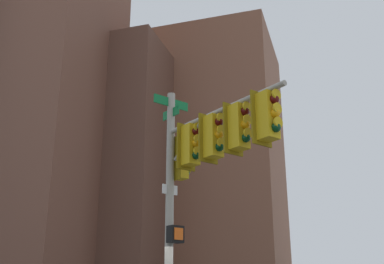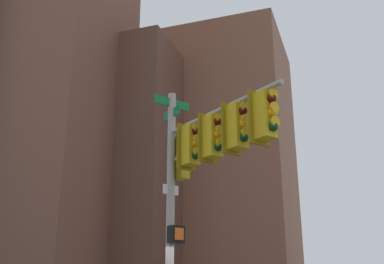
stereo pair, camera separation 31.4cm
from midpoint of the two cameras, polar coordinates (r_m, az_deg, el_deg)
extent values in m
cylinder|color=#9E998C|center=(11.84, -1.86, -10.02)|extent=(0.21, 0.21, 6.49)
cylinder|color=#9E998C|center=(10.90, 4.11, 2.60)|extent=(3.29, 2.30, 0.12)
cylinder|color=#9E998C|center=(11.67, 0.19, -1.26)|extent=(0.90, 0.65, 0.75)
cube|color=#0F6B33|center=(12.65, -1.71, 3.52)|extent=(0.64, 0.92, 0.24)
cube|color=#0F6B33|center=(12.54, -1.73, 2.25)|extent=(0.60, 0.42, 0.24)
cube|color=white|center=(11.95, -1.82, -6.95)|extent=(0.28, 0.39, 0.24)
cube|color=gold|center=(11.53, 0.63, -1.60)|extent=(0.47, 0.47, 1.00)
cube|color=#7D640C|center=(11.67, 0.07, -1.82)|extent=(0.34, 0.47, 1.16)
sphere|color=#470A07|center=(11.46, 1.24, 0.08)|extent=(0.20, 0.20, 0.20)
cylinder|color=gold|center=(11.45, 1.43, 0.59)|extent=(0.16, 0.21, 0.23)
sphere|color=#F29E0C|center=(11.37, 1.25, -1.36)|extent=(0.20, 0.20, 0.20)
cylinder|color=gold|center=(11.35, 1.45, -0.84)|extent=(0.16, 0.21, 0.23)
sphere|color=#0A3819|center=(11.29, 1.26, -2.81)|extent=(0.20, 0.20, 0.20)
cylinder|color=gold|center=(11.26, 1.46, -2.30)|extent=(0.16, 0.21, 0.23)
cube|color=gold|center=(10.89, 3.32, -0.54)|extent=(0.47, 0.47, 1.00)
cube|color=#7D640C|center=(11.03, 2.69, -0.79)|extent=(0.34, 0.47, 1.16)
sphere|color=#470A07|center=(10.84, 3.98, 1.24)|extent=(0.20, 0.20, 0.20)
cylinder|color=gold|center=(10.83, 4.19, 1.78)|extent=(0.16, 0.21, 0.23)
sphere|color=#F29E0C|center=(10.75, 4.01, -0.26)|extent=(0.20, 0.20, 0.20)
cylinder|color=gold|center=(10.73, 4.23, 0.28)|extent=(0.16, 0.21, 0.23)
sphere|color=#0A3819|center=(10.65, 4.05, -1.79)|extent=(0.20, 0.20, 0.20)
cylinder|color=gold|center=(10.63, 4.26, -1.25)|extent=(0.16, 0.21, 0.23)
cube|color=gold|center=(10.29, 6.33, 0.65)|extent=(0.47, 0.47, 1.00)
cube|color=#7D640C|center=(10.42, 5.62, 0.38)|extent=(0.34, 0.47, 1.16)
sphere|color=#470A07|center=(10.26, 7.04, 2.54)|extent=(0.20, 0.20, 0.20)
cylinder|color=gold|center=(10.25, 7.27, 3.11)|extent=(0.16, 0.21, 0.23)
sphere|color=#F29E0C|center=(10.15, 7.11, 0.96)|extent=(0.20, 0.20, 0.20)
cylinder|color=gold|center=(10.14, 7.34, 1.54)|extent=(0.16, 0.21, 0.23)
sphere|color=#0A3819|center=(10.05, 7.17, -0.65)|extent=(0.20, 0.20, 0.20)
cylinder|color=gold|center=(10.04, 7.41, -0.07)|extent=(0.16, 0.21, 0.23)
cube|color=gold|center=(9.73, 9.70, 1.99)|extent=(0.47, 0.47, 1.00)
cube|color=#7D640C|center=(9.85, 8.91, 1.68)|extent=(0.34, 0.47, 1.16)
sphere|color=#470A07|center=(9.71, 10.47, 3.98)|extent=(0.20, 0.20, 0.20)
cylinder|color=gold|center=(9.70, 10.72, 4.59)|extent=(0.16, 0.21, 0.23)
sphere|color=#F29E0C|center=(9.60, 10.57, 2.33)|extent=(0.20, 0.20, 0.20)
cylinder|color=gold|center=(9.59, 10.82, 2.94)|extent=(0.16, 0.21, 0.23)
sphere|color=#0A3819|center=(9.49, 10.68, 0.64)|extent=(0.20, 0.20, 0.20)
cylinder|color=gold|center=(9.48, 10.93, 1.26)|extent=(0.16, 0.21, 0.23)
cube|color=gold|center=(12.32, -0.62, -3.41)|extent=(0.47, 0.47, 1.00)
cube|color=#7D640C|center=(12.21, -1.35, -3.27)|extent=(0.47, 0.34, 1.16)
sphere|color=#470A07|center=(12.51, 0.14, -2.23)|extent=(0.20, 0.20, 0.20)
cylinder|color=gold|center=(12.58, 0.38, -1.89)|extent=(0.21, 0.16, 0.23)
sphere|color=#F29E0C|center=(12.43, 0.14, -3.56)|extent=(0.20, 0.20, 0.20)
cylinder|color=gold|center=(12.49, 0.38, -3.21)|extent=(0.21, 0.16, 0.23)
sphere|color=#0A3819|center=(12.36, 0.14, -4.90)|extent=(0.20, 0.20, 0.20)
cylinder|color=gold|center=(12.42, 0.39, -4.54)|extent=(0.21, 0.16, 0.23)
cube|color=black|center=(11.57, -1.15, -12.21)|extent=(0.41, 0.44, 0.40)
cube|color=#EA5914|center=(11.46, -0.75, -12.14)|extent=(0.16, 0.22, 0.28)
cube|color=brown|center=(64.18, -20.48, 7.23)|extent=(27.32, 14.64, 56.57)
cube|color=brown|center=(64.40, -10.58, -5.48)|extent=(22.86, 17.93, 31.81)
cube|color=brown|center=(68.12, 1.80, -4.18)|extent=(23.84, 16.94, 37.19)
camera|label=1|loc=(0.16, -89.22, -0.26)|focal=44.36mm
camera|label=2|loc=(0.16, 90.78, 0.26)|focal=44.36mm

